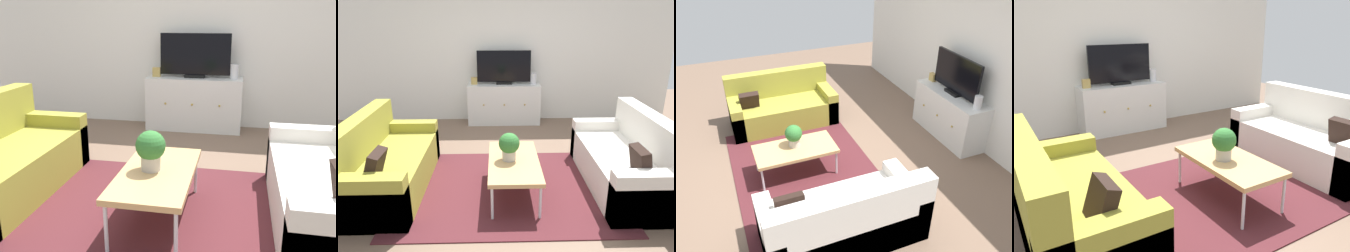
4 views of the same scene
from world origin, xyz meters
The scene contains 11 objects.
ground_plane centered at (0.00, 0.00, 0.00)m, with size 10.00×10.00×0.00m, color brown.
wall_back centered at (0.00, 2.55, 1.35)m, with size 6.40×0.12×2.70m, color silver.
area_rug centered at (0.00, -0.15, 0.01)m, with size 2.50×1.90×0.01m, color #4C1E23.
couch_left_side centered at (-1.43, -0.10, 0.29)m, with size 0.81×1.73×0.86m.
couch_right_side centered at (1.43, -0.10, 0.29)m, with size 0.81×1.73×0.86m.
coffee_table centered at (0.06, -0.26, 0.38)m, with size 0.55×1.08×0.41m.
potted_plant centered at (0.01, -0.26, 0.58)m, with size 0.23×0.23×0.31m.
tv_console centered at (0.02, 2.27, 0.37)m, with size 1.32×0.47×0.74m.
flat_screen_tv centered at (0.02, 2.29, 1.04)m, with size 0.97×0.16×0.60m.
glass_vase centered at (0.56, 2.27, 0.84)m, with size 0.11×0.11×0.20m, color silver.
mantel_clock centered at (-0.53, 2.27, 0.80)m, with size 0.11×0.07×0.13m, color tan.
Camera 2 is at (-0.11, -3.39, 1.91)m, focal length 33.41 mm.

